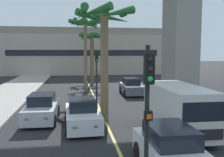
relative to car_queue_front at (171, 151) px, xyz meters
The scene contains 13 objects.
lane_stripe_center 14.04m from the car_queue_front, 95.79° to the left, with size 0.14×56.00×0.01m, color #DBCC4C.
pier_building_backdrop 40.85m from the car_queue_front, 91.99° to the left, with size 28.68×8.04×8.25m.
car_queue_front is the anchor object (origin of this frame).
car_queue_second 6.22m from the car_queue_front, 116.39° to the left, with size 1.95×4.16×1.56m.
car_queue_third 8.96m from the car_queue_front, 124.47° to the left, with size 1.90×4.13×1.56m.
car_queue_fourth 15.97m from the car_queue_front, 82.19° to the left, with size 1.91×4.14×1.56m.
delivery_van 4.47m from the car_queue_front, 64.59° to the left, with size 2.18×5.26×2.36m.
traffic_light_median_near 2.90m from the car_queue_front, 128.50° to the right, with size 0.24×0.37×4.20m.
traffic_light_median_far 12.63m from the car_queue_front, 96.46° to the left, with size 0.24×0.37×4.20m.
palm_tree_near_median 25.34m from the car_queue_front, 91.93° to the left, with size 3.45×3.58×6.49m.
palm_tree_mid_median 8.15m from the car_queue_front, 102.48° to the left, with size 3.44×3.56×6.63m.
palm_tree_far_median 18.92m from the car_queue_front, 96.41° to the left, with size 3.33×3.31×7.34m.
palm_tree_farthest_median 30.69m from the car_queue_front, 91.24° to the left, with size 3.49×3.59×6.88m.
Camera 1 is at (-1.75, 2.09, 4.03)m, focal length 41.47 mm.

